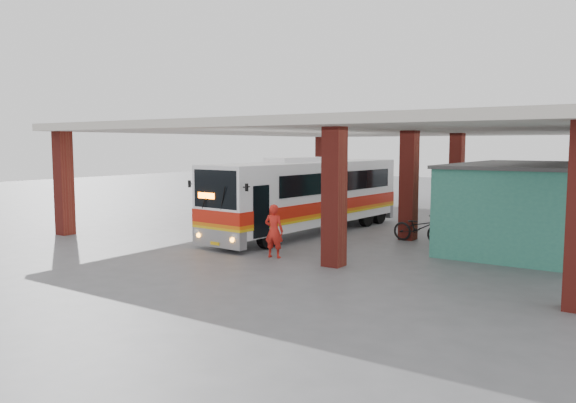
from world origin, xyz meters
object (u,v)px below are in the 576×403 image
(pedestrian, at_px, (274,231))
(red_chair, at_px, (479,227))
(motorcycle, at_px, (419,228))
(coach_bus, at_px, (308,195))

(pedestrian, distance_m, red_chair, 9.67)
(motorcycle, distance_m, red_chair, 3.32)
(motorcycle, height_order, red_chair, motorcycle)
(pedestrian, relative_size, red_chair, 2.20)
(coach_bus, bearing_deg, pedestrian, -66.08)
(pedestrian, bearing_deg, red_chair, -128.59)
(motorcycle, distance_m, pedestrian, 6.36)
(red_chair, bearing_deg, coach_bus, -171.28)
(pedestrian, height_order, red_chair, pedestrian)
(red_chair, bearing_deg, pedestrian, -137.43)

